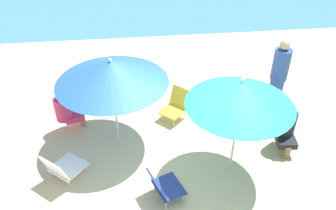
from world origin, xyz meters
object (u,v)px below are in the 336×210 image
(beach_chair_a, at_px, (252,113))
(person_c, at_px, (287,126))
(beach_chair_c, at_px, (163,186))
(beach_chair_d, at_px, (63,167))
(person_a, at_px, (66,110))
(umbrella_teal, at_px, (241,93))
(person_b, at_px, (278,80))
(umbrella_blue, at_px, (111,72))
(beach_chair_b, at_px, (176,105))

(beach_chair_a, bearing_deg, person_c, 56.99)
(beach_chair_c, height_order, beach_chair_d, beach_chair_d)
(person_a, bearing_deg, umbrella_teal, -43.45)
(beach_chair_d, xyz_separation_m, person_a, (-0.08, 1.39, 0.20))
(person_b, xyz_separation_m, person_c, (-0.14, -1.01, -0.39))
(umbrella_blue, relative_size, person_a, 2.12)
(umbrella_blue, relative_size, beach_chair_c, 3.08)
(person_a, bearing_deg, beach_chair_c, -66.25)
(person_a, height_order, person_b, person_b)
(umbrella_blue, height_order, person_b, umbrella_blue)
(beach_chair_c, xyz_separation_m, person_b, (2.55, 1.98, 0.61))
(umbrella_teal, xyz_separation_m, person_b, (1.29, 1.46, -0.74))
(beach_chair_c, bearing_deg, person_b, 17.17)
(beach_chair_a, bearing_deg, umbrella_teal, -7.50)
(umbrella_blue, bearing_deg, beach_chair_c, -65.10)
(umbrella_teal, distance_m, umbrella_blue, 2.27)
(person_c, bearing_deg, beach_chair_b, -115.18)
(person_b, bearing_deg, umbrella_teal, 13.04)
(beach_chair_b, height_order, person_b, person_b)
(umbrella_blue, relative_size, person_b, 1.14)
(umbrella_teal, bearing_deg, beach_chair_d, 178.45)
(beach_chair_d, relative_size, person_b, 0.45)
(umbrella_teal, height_order, person_b, umbrella_teal)
(beach_chair_c, height_order, person_b, person_b)
(umbrella_teal, bearing_deg, umbrella_blue, 152.01)
(beach_chair_b, xyz_separation_m, person_b, (2.05, -0.18, 0.58))
(beach_chair_b, height_order, person_a, person_a)
(umbrella_teal, height_order, beach_chair_b, umbrella_teal)
(person_c, bearing_deg, umbrella_teal, -61.82)
(beach_chair_a, xyz_separation_m, beach_chair_d, (-3.65, -1.04, -0.05))
(beach_chair_c, relative_size, beach_chair_d, 0.83)
(beach_chair_a, distance_m, person_c, 0.81)
(beach_chair_a, bearing_deg, person_a, -69.78)
(umbrella_teal, xyz_separation_m, person_a, (-3.00, 1.47, -1.14))
(person_b, bearing_deg, person_a, -35.70)
(beach_chair_b, bearing_deg, person_c, 102.83)
(umbrella_teal, bearing_deg, person_c, 21.49)
(beach_chair_a, distance_m, beach_chair_d, 3.80)
(beach_chair_d, bearing_deg, beach_chair_b, -14.24)
(person_a, bearing_deg, person_c, -31.19)
(umbrella_teal, relative_size, beach_chair_c, 2.90)
(beach_chair_b, bearing_deg, beach_chair_c, 31.75)
(beach_chair_a, xyz_separation_m, person_b, (0.56, 0.33, 0.56))
(beach_chair_c, xyz_separation_m, person_c, (2.40, 0.98, 0.22))
(umbrella_teal, distance_m, beach_chair_c, 1.91)
(umbrella_teal, relative_size, beach_chair_b, 2.66)
(person_a, distance_m, person_b, 4.31)
(beach_chair_d, relative_size, person_a, 0.83)
(umbrella_blue, xyz_separation_m, beach_chair_d, (-0.92, -0.98, -1.23))
(person_a, bearing_deg, umbrella_blue, -39.53)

